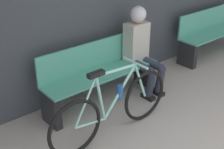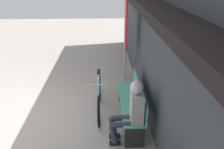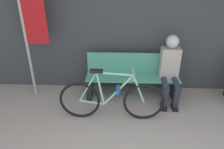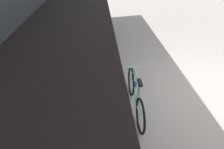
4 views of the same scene
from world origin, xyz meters
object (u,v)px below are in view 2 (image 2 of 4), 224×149
(park_bench_near, at_px, (132,103))
(banner_pole, at_px, (126,32))
(bicycle, at_px, (99,97))
(person_seated, at_px, (132,108))

(park_bench_near, xyz_separation_m, banner_pole, (-1.81, 0.00, 1.10))
(bicycle, bearing_deg, banner_pole, 153.51)
(bicycle, relative_size, banner_pole, 0.75)
(bicycle, xyz_separation_m, person_seated, (1.04, 0.61, 0.36))
(park_bench_near, height_order, banner_pole, banner_pole)
(bicycle, bearing_deg, park_bench_near, 62.69)
(bicycle, bearing_deg, person_seated, 30.41)
(park_bench_near, relative_size, person_seated, 1.37)
(person_seated, bearing_deg, park_bench_near, 170.86)
(park_bench_near, height_order, person_seated, person_seated)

